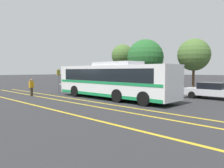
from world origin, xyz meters
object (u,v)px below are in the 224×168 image
(parked_car_0, at_px, (83,82))
(parked_car_2, at_px, (154,86))
(tree_0, at_px, (123,56))
(tree_1, at_px, (145,58))
(transit_bus, at_px, (112,80))
(parked_car_1, at_px, (115,84))
(tree_3, at_px, (194,55))
(pedestrian_0, at_px, (31,86))
(bus_stop_sign, at_px, (59,78))
(parked_car_3, at_px, (213,91))

(parked_car_0, height_order, parked_car_2, parked_car_0)
(tree_0, distance_m, tree_1, 5.55)
(transit_bus, relative_size, tree_1, 1.87)
(parked_car_1, distance_m, tree_3, 9.60)
(parked_car_0, distance_m, pedestrian_0, 10.83)
(bus_stop_sign, height_order, tree_3, tree_3)
(parked_car_0, xyz_separation_m, parked_car_2, (11.74, 0.08, 0.01))
(transit_bus, bearing_deg, parked_car_2, -1.10)
(tree_3, bearing_deg, parked_car_3, -52.57)
(parked_car_0, distance_m, tree_0, 7.16)
(transit_bus, xyz_separation_m, pedestrian_0, (-6.90, -3.76, -0.69))
(transit_bus, distance_m, parked_car_3, 8.46)
(tree_1, relative_size, tree_3, 1.06)
(pedestrian_0, bearing_deg, parked_car_1, 160.27)
(transit_bus, bearing_deg, bus_stop_sign, 95.63)
(parked_car_1, xyz_separation_m, bus_stop_sign, (-1.90, -6.53, 0.84))
(parked_car_2, distance_m, bus_stop_sign, 9.93)
(transit_bus, bearing_deg, parked_car_0, 62.63)
(parked_car_0, height_order, pedestrian_0, pedestrian_0)
(parked_car_1, height_order, bus_stop_sign, bus_stop_sign)
(pedestrian_0, relative_size, tree_1, 0.25)
(transit_bus, height_order, tree_0, tree_0)
(transit_bus, height_order, pedestrian_0, transit_bus)
(bus_stop_sign, height_order, tree_0, tree_0)
(parked_car_3, relative_size, bus_stop_sign, 1.89)
(parked_car_0, xyz_separation_m, pedestrian_0, (4.75, -9.73, 0.16))
(transit_bus, bearing_deg, pedestrian_0, 118.36)
(transit_bus, relative_size, parked_car_0, 2.54)
(transit_bus, bearing_deg, tree_1, 21.11)
(parked_car_2, distance_m, tree_0, 11.39)
(parked_car_2, relative_size, pedestrian_0, 2.84)
(parked_car_3, xyz_separation_m, tree_0, (-15.12, 5.52, 3.91))
(tree_1, xyz_separation_m, tree_3, (5.68, 1.47, 0.13))
(transit_bus, bearing_deg, tree_0, 38.39)
(parked_car_3, relative_size, pedestrian_0, 2.95)
(parked_car_2, bearing_deg, transit_bus, -1.97)
(tree_1, bearing_deg, bus_stop_sign, -107.03)
(parked_car_1, xyz_separation_m, pedestrian_0, (-1.68, -9.56, 0.17))
(bus_stop_sign, bearing_deg, tree_0, 9.25)
(parked_car_0, xyz_separation_m, parked_car_3, (17.61, -0.03, -0.04))
(parked_car_2, bearing_deg, bus_stop_sign, -47.87)
(pedestrian_0, xyz_separation_m, tree_3, (8.71, 15.12, 3.25))
(parked_car_0, bearing_deg, pedestrian_0, 23.83)
(parked_car_1, height_order, parked_car_2, parked_car_2)
(pedestrian_0, xyz_separation_m, bus_stop_sign, (-0.22, 3.03, 0.67))
(parked_car_0, distance_m, parked_car_1, 6.43)
(parked_car_0, height_order, tree_3, tree_3)
(parked_car_2, bearing_deg, tree_3, 160.88)
(parked_car_2, height_order, parked_car_3, parked_car_2)
(tree_0, xyz_separation_m, tree_3, (10.97, -0.10, -0.45))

